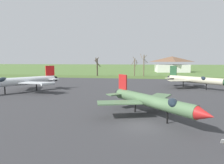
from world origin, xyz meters
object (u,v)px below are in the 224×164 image
jet_fighter_front_left (20,81)px  visitor_building (172,64)px  jet_fighter_rear_center (151,101)px  jet_fighter_front_right (195,80)px

jet_fighter_front_left → visitor_building: visitor_building is taller
visitor_building → jet_fighter_front_left: bearing=-117.9°
jet_fighter_front_left → jet_fighter_rear_center: 28.04m
jet_fighter_rear_center → visitor_building: (15.37, 89.04, 2.43)m
jet_fighter_front_right → visitor_building: size_ratio=0.65×
jet_fighter_front_right → jet_fighter_rear_center: (-10.73, -24.02, -0.15)m
jet_fighter_front_left → visitor_building: 86.05m
jet_fighter_front_left → jet_fighter_front_right: jet_fighter_front_left is taller
jet_fighter_rear_center → visitor_building: bearing=80.2°
jet_fighter_rear_center → jet_fighter_front_left: bearing=152.4°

